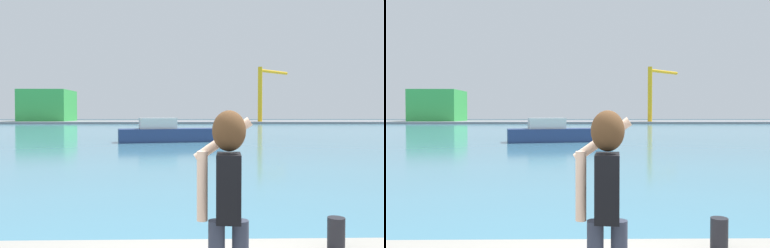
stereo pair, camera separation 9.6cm
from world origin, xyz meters
TOP-DOWN VIEW (x-y plane):
  - ground_plane at (0.00, 50.00)m, footprint 220.00×220.00m
  - harbor_water at (0.00, 52.00)m, footprint 140.00×100.00m
  - far_shore_dock at (0.00, 92.00)m, footprint 140.00×20.00m
  - person_photographer at (0.21, -0.03)m, footprint 0.53×0.56m
  - harbor_bollard at (1.75, 1.50)m, footprint 0.21×0.21m
  - boat_moored at (-1.30, 28.20)m, footprint 8.60×3.75m
  - warehouse_left at (-33.17, 92.70)m, footprint 11.20×11.24m
  - port_crane at (18.68, 85.68)m, footprint 8.51×7.34m

SIDE VIEW (x-z plane):
  - ground_plane at x=0.00m, z-range 0.00..0.00m
  - harbor_water at x=0.00m, z-range 0.00..0.02m
  - far_shore_dock at x=0.00m, z-range 0.00..0.50m
  - boat_moored at x=-1.30m, z-range -0.24..1.69m
  - harbor_bollard at x=1.75m, z-range 0.59..1.01m
  - person_photographer at x=0.21m, z-range 0.79..2.53m
  - warehouse_left at x=-33.17m, z-range 0.50..8.04m
  - port_crane at x=18.68m, z-range 2.05..14.51m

